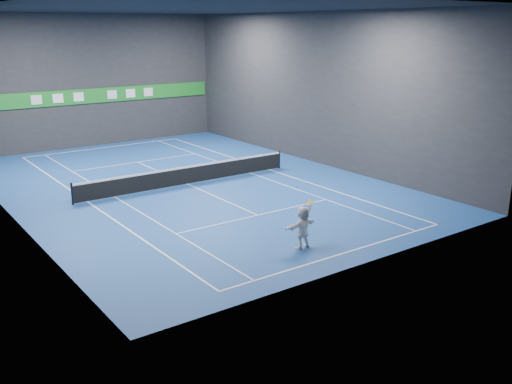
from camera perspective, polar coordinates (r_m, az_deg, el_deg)
ground at (r=30.73m, az=-6.83°, el=0.77°), size 26.00×26.00×0.00m
ceiling at (r=29.65m, az=-7.43°, el=17.79°), size 26.00×26.00×0.00m
wall_back at (r=41.67m, az=-15.92°, el=10.63°), size 18.00×0.10×9.00m
wall_front at (r=19.59m, az=11.62°, el=5.23°), size 18.00×0.10×9.00m
wall_right at (r=35.04m, az=6.09°, el=10.19°), size 0.10×26.00×9.00m
baseline_near at (r=21.60m, az=8.79°, el=-6.06°), size 10.98×0.08×0.01m
baseline_far at (r=41.28m, az=-14.90°, el=4.33°), size 10.98×0.08×0.01m
sideline_doubles_left at (r=28.61m, az=-16.47°, el=-0.95°), size 0.08×23.78×0.01m
sideline_doubles_right at (r=33.61m, az=1.38°, el=2.24°), size 0.08×23.78×0.01m
sideline_singles_left at (r=29.06m, az=-13.92°, el=-0.50°), size 0.06×23.78×0.01m
sideline_singles_right at (r=32.82m, az=-0.55°, el=1.90°), size 0.06×23.78×0.01m
service_line_near at (r=25.53m, az=0.18°, el=-2.32°), size 8.23×0.06×0.01m
service_line_far at (r=36.30m, az=-11.75°, el=2.95°), size 8.23×0.06×0.01m
center_service_line at (r=30.72m, az=-6.83°, el=0.78°), size 0.06×12.80×0.01m
player at (r=21.65m, az=4.68°, el=-3.53°), size 1.57×0.65×1.65m
tennis_ball at (r=21.15m, az=4.08°, el=0.55°), size 0.06×0.06×0.06m
tennis_net at (r=30.59m, az=-6.86°, el=1.75°), size 12.50×0.10×1.07m
sponsor_banner at (r=41.71m, az=-15.78°, el=9.26°), size 17.64×0.11×1.00m
tennis_racket at (r=21.62m, az=5.31°, el=-1.28°), size 0.48×0.37×0.56m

